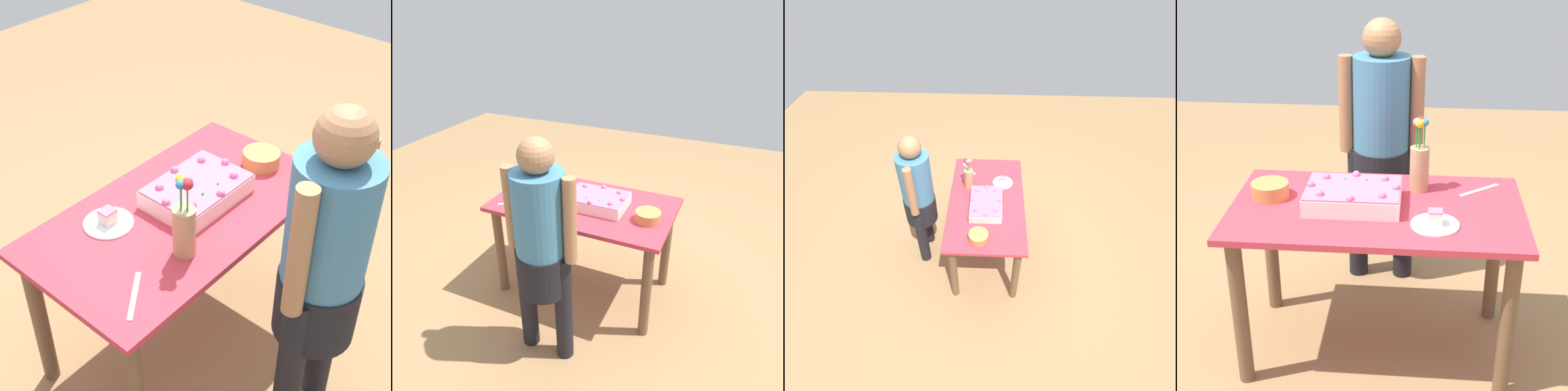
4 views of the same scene
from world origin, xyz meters
TOP-DOWN VIEW (x-y plane):
  - ground_plane at (0.00, 0.00)m, footprint 8.00×8.00m
  - dining_table at (0.00, 0.00)m, footprint 1.31×0.73m
  - sheet_cake at (-0.11, 0.01)m, footprint 0.42×0.30m
  - serving_plate_with_slice at (0.26, -0.16)m, footprint 0.21×0.21m
  - cake_knife at (0.47, 0.21)m, footprint 0.20×0.16m
  - flower_vase at (0.18, 0.19)m, footprint 0.09×0.09m
  - fruit_bowl at (-0.50, 0.06)m, footprint 0.17×0.17m
  - person_standing at (-0.03, 0.66)m, footprint 0.45×0.31m

SIDE VIEW (x-z plane):
  - ground_plane at x=0.00m, z-range 0.00..0.00m
  - dining_table at x=0.00m, z-range 0.24..1.02m
  - cake_knife at x=0.47m, z-range 0.78..0.78m
  - serving_plate_with_slice at x=0.26m, z-range 0.76..0.83m
  - fruit_bowl at x=-0.50m, z-range 0.78..0.85m
  - sheet_cake at x=-0.11m, z-range 0.77..0.88m
  - person_standing at x=-0.03m, z-range 0.11..1.60m
  - flower_vase at x=0.18m, z-range 0.74..1.09m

